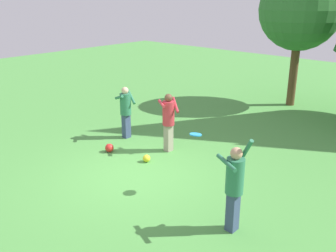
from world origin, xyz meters
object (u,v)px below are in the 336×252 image
object	(u,v)px
tree_center	(300,10)
person_thrower	(235,182)
ball_yellow	(147,158)
ball_red	(109,148)
frisbee	(196,135)
person_bystander	(126,108)
person_catcher	(168,118)

from	to	relation	value
tree_center	person_thrower	bearing A→B (deg)	-71.25
ball_yellow	ball_red	size ratio (longest dim) A/B	0.83
frisbee	ball_red	xyz separation A→B (m)	(-3.25, 0.17, -1.28)
person_bystander	ball_red	world-z (taller)	person_bystander
frisbee	ball_yellow	distance (m)	2.40
ball_yellow	tree_center	distance (m)	8.68
person_catcher	tree_center	xyz separation A→B (m)	(0.48, 6.90, 2.71)
person_bystander	tree_center	distance (m)	7.83
frisbee	ball_yellow	xyz separation A→B (m)	(-1.97, 0.41, -1.30)
person_bystander	person_thrower	bearing A→B (deg)	-1.79
person_bystander	frisbee	world-z (taller)	person_bystander
person_thrower	ball_yellow	size ratio (longest dim) A/B	9.28
person_thrower	tree_center	size ratio (longest dim) A/B	0.36
person_thrower	person_catcher	world-z (taller)	person_thrower
person_thrower	person_catcher	xyz separation A→B (m)	(-3.53, 2.07, -0.02)
person_thrower	frisbee	xyz separation A→B (m)	(-1.47, 0.69, 0.38)
tree_center	ball_yellow	bearing A→B (deg)	-92.88
frisbee	tree_center	bearing A→B (deg)	100.76
person_bystander	ball_yellow	xyz separation A→B (m)	(1.78, -0.88, -0.86)
person_catcher	ball_yellow	world-z (taller)	person_catcher
person_thrower	frisbee	size ratio (longest dim) A/B	6.11
person_bystander	ball_yellow	bearing A→B (deg)	-7.39
person_bystander	person_catcher	bearing A→B (deg)	22.18
person_thrower	frisbee	world-z (taller)	person_thrower
frisbee	tree_center	world-z (taller)	tree_center
person_catcher	ball_yellow	size ratio (longest dim) A/B	8.28
person_thrower	person_bystander	size ratio (longest dim) A/B	1.17
tree_center	ball_red	bearing A→B (deg)	-101.70
person_bystander	tree_center	world-z (taller)	tree_center
person_catcher	frisbee	size ratio (longest dim) A/B	5.45
person_thrower	tree_center	distance (m)	9.85
frisbee	ball_red	world-z (taller)	frisbee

